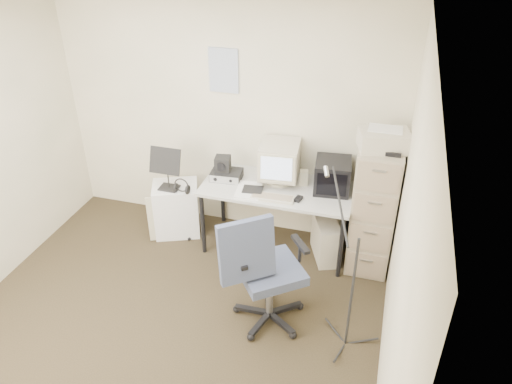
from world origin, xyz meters
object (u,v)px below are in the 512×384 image
(desk, at_px, (277,218))
(office_chair, at_px, (270,269))
(side_cart, at_px, (177,209))
(filing_cabinet, at_px, (374,207))

(desk, height_order, office_chair, office_chair)
(desk, distance_m, side_cart, 1.12)
(filing_cabinet, height_order, side_cart, filing_cabinet)
(office_chair, distance_m, side_cart, 1.67)
(filing_cabinet, distance_m, desk, 0.99)
(office_chair, relative_size, side_cart, 1.92)
(desk, relative_size, side_cart, 2.58)
(filing_cabinet, distance_m, office_chair, 1.31)
(filing_cabinet, relative_size, desk, 0.87)
(side_cart, bearing_deg, desk, -20.95)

